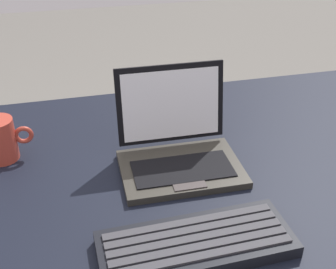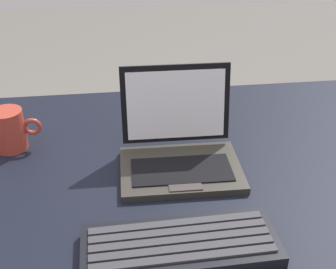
{
  "view_description": "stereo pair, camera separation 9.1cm",
  "coord_description": "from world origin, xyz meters",
  "views": [
    {
      "loc": [
        -0.16,
        -0.8,
        1.28
      ],
      "look_at": [
        0.02,
        -0.04,
        0.81
      ],
      "focal_mm": 47.49,
      "sensor_mm": 36.0,
      "label": 1
    },
    {
      "loc": [
        -0.07,
        -0.82,
        1.28
      ],
      "look_at": [
        0.02,
        -0.04,
        0.81
      ],
      "focal_mm": 47.49,
      "sensor_mm": 36.0,
      "label": 2
    }
  ],
  "objects": [
    {
      "name": "coffee_mug",
      "position": [
        -0.32,
        0.1,
        0.76
      ],
      "size": [
        0.11,
        0.07,
        0.1
      ],
      "color": "#B23C2D",
      "rests_on": "desk"
    },
    {
      "name": "laptop_front",
      "position": [
        0.05,
        -0.02,
        0.76
      ],
      "size": [
        0.26,
        0.21,
        0.2
      ],
      "color": "#323029",
      "rests_on": "desk"
    },
    {
      "name": "external_keyboard",
      "position": [
        0.02,
        -0.27,
        0.73
      ],
      "size": [
        0.34,
        0.14,
        0.03
      ],
      "color": "black",
      "rests_on": "desk"
    },
    {
      "name": "desk",
      "position": [
        0.0,
        0.0,
        0.64
      ],
      "size": [
        1.56,
        0.75,
        0.71
      ],
      "color": "black",
      "rests_on": "ground"
    }
  ]
}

